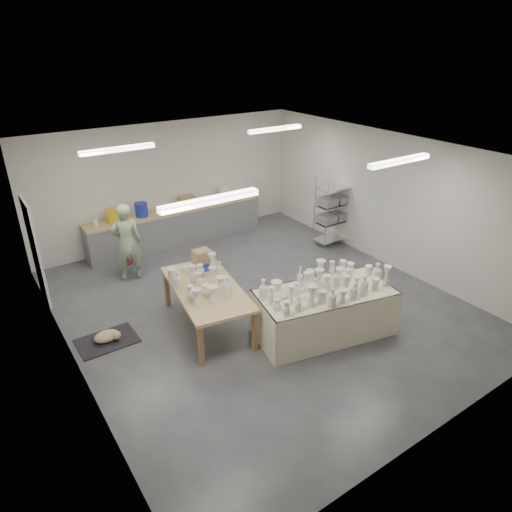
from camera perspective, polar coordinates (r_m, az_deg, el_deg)
room at (r=8.25m, az=-0.50°, el=6.23°), size 8.00×8.02×3.00m
back_counter at (r=11.81m, az=-9.83°, el=3.89°), size 4.60×0.60×1.24m
wire_shelf at (r=11.57m, az=9.63°, el=5.72°), size 0.88×0.48×1.80m
drying_table at (r=8.17m, az=8.49°, el=-6.75°), size 2.59×1.63×1.22m
work_table at (r=8.18m, az=-6.43°, el=-3.49°), size 1.42×2.32×1.19m
rug at (r=8.52m, az=-18.10°, el=-10.03°), size 1.00×0.70×0.02m
cat at (r=8.46m, az=-18.03°, el=-9.47°), size 0.50×0.41×0.18m
potter at (r=10.07m, az=-15.87°, el=1.65°), size 0.71×0.56×1.73m
red_stool at (r=10.56m, az=-15.97°, el=-0.85°), size 0.32×0.32×0.29m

